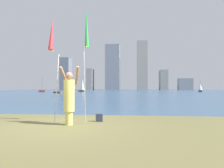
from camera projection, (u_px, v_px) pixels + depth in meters
The scene contains 15 objects.
ground at pixel (121, 92), 57.22m from camera, with size 120.00×138.00×0.12m.
person at pixel (69, 96), 6.69m from camera, with size 0.74×0.54×2.01m.
kite_flag_left at pixel (52, 37), 6.48m from camera, with size 0.16×0.85×3.57m.
kite_flag_right at pixel (86, 31), 7.13m from camera, with size 0.16×0.56×4.12m.
bag at pixel (99, 118), 7.32m from camera, with size 0.25×0.15×0.29m.
sailboat_1 at pixel (82, 86), 58.02m from camera, with size 2.25×1.18×5.26m.
sailboat_3 at pixel (42, 91), 57.34m from camera, with size 1.87×0.69×4.85m.
sailboat_5 at pixel (58, 92), 45.13m from camera, with size 2.39×1.62×5.37m.
sailboat_6 at pixel (200, 88), 55.97m from camera, with size 1.31×2.31×3.43m.
skyline_tower_0 at pixel (66, 74), 114.88m from camera, with size 5.40×6.97×18.59m.
skyline_tower_1 at pixel (90, 79), 111.69m from camera, with size 3.33×6.92×12.01m.
skyline_tower_2 at pixel (113, 68), 111.49m from camera, with size 7.95×7.90×25.43m.
skyline_tower_3 at pixel (142, 65), 109.39m from camera, with size 5.67×4.48×27.32m.
skyline_tower_4 at pixel (163, 80), 111.12m from camera, with size 4.16×7.22×11.25m.
skyline_tower_5 at pixel (185, 84), 108.40m from camera, with size 7.52×4.63×6.34m.
Camera 1 is at (2.40, -6.32, 1.27)m, focal length 31.36 mm.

